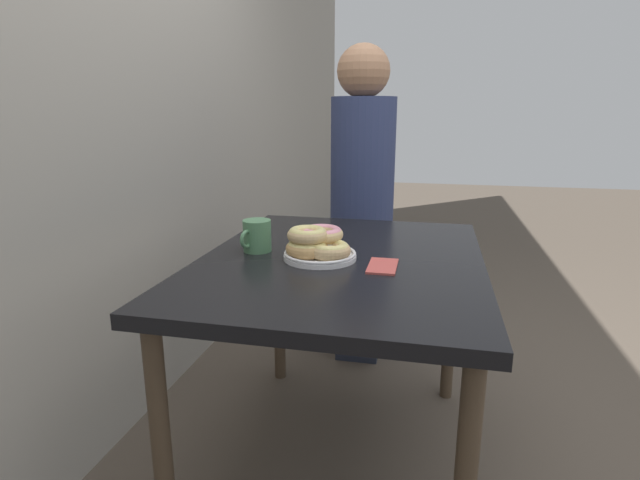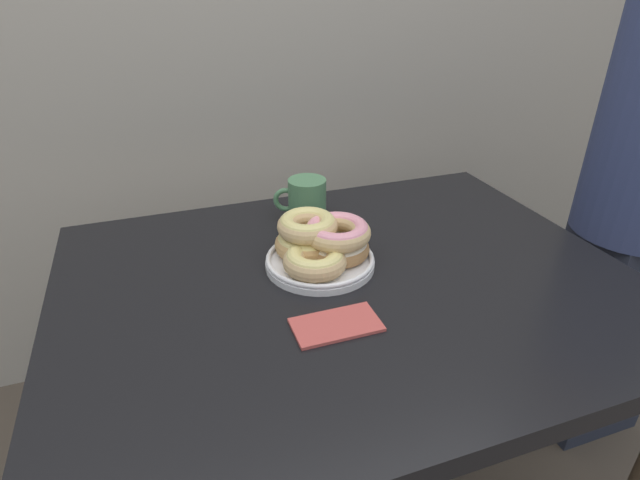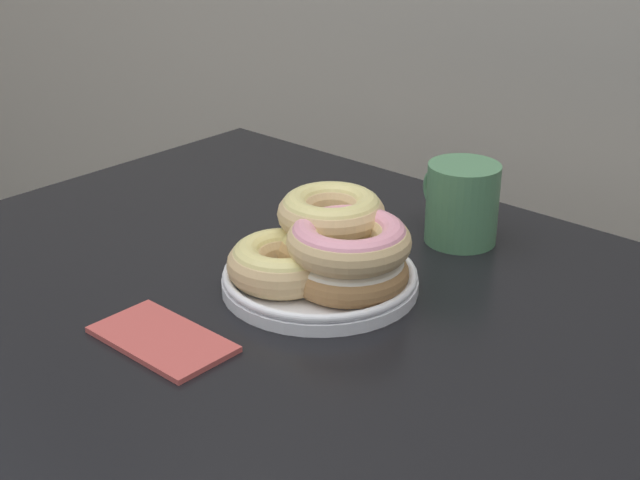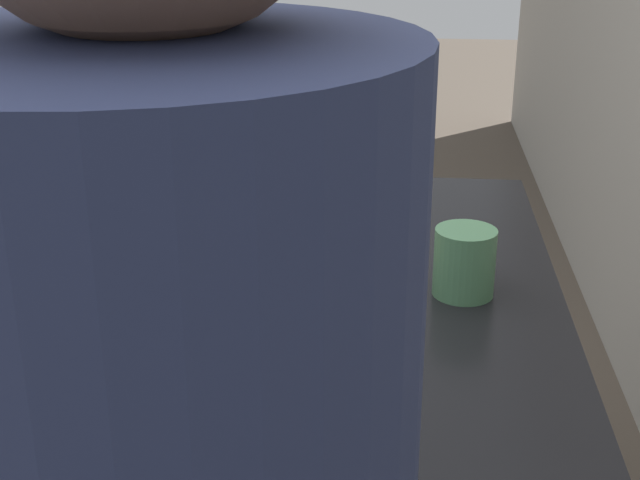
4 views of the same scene
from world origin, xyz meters
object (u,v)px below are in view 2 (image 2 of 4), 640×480
(donut_plate, at_px, (321,245))
(coffee_mug, at_px, (306,199))
(dining_table, at_px, (348,309))
(napkin, at_px, (336,325))

(donut_plate, relative_size, coffee_mug, 1.96)
(donut_plate, bearing_deg, dining_table, -63.24)
(dining_table, xyz_separation_m, coffee_mug, (0.00, 0.28, 0.13))
(donut_plate, bearing_deg, coffee_mug, 79.76)
(donut_plate, relative_size, napkin, 1.63)
(donut_plate, height_order, napkin, donut_plate)
(dining_table, relative_size, donut_plate, 4.59)
(dining_table, height_order, coffee_mug, coffee_mug)
(donut_plate, bearing_deg, napkin, -102.09)
(donut_plate, distance_m, napkin, 0.21)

